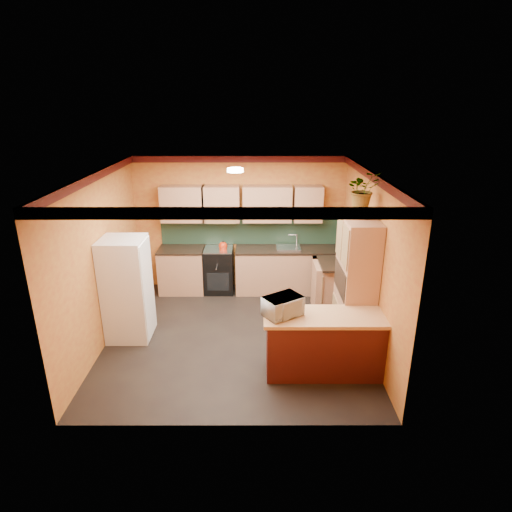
# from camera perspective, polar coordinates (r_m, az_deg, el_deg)

# --- Properties ---
(room_shell) EXTENTS (4.24, 4.24, 2.72)m
(room_shell) POSITION_cam_1_polar(r_m,az_deg,el_deg) (6.75, -2.64, 6.16)
(room_shell) COLOR black
(room_shell) RESTS_ON ground
(base_cabinets_back) EXTENTS (3.65, 0.60, 0.88)m
(base_cabinets_back) POSITION_cam_1_polar(r_m,az_deg,el_deg) (8.70, -0.84, -1.97)
(base_cabinets_back) COLOR tan
(base_cabinets_back) RESTS_ON ground
(countertop_back) EXTENTS (3.65, 0.62, 0.04)m
(countertop_back) POSITION_cam_1_polar(r_m,az_deg,el_deg) (8.54, -0.86, 0.89)
(countertop_back) COLOR black
(countertop_back) RESTS_ON base_cabinets_back
(stove) EXTENTS (0.58, 0.58, 0.91)m
(stove) POSITION_cam_1_polar(r_m,az_deg,el_deg) (8.73, -4.95, -1.87)
(stove) COLOR black
(stove) RESTS_ON ground
(kettle) EXTENTS (0.23, 0.23, 0.18)m
(kettle) POSITION_cam_1_polar(r_m,az_deg,el_deg) (8.48, -4.42, 1.41)
(kettle) COLOR red
(kettle) RESTS_ON stove
(sink) EXTENTS (0.48, 0.40, 0.03)m
(sink) POSITION_cam_1_polar(r_m,az_deg,el_deg) (8.55, 4.34, 1.11)
(sink) COLOR silver
(sink) RESTS_ON countertop_back
(base_cabinets_right) EXTENTS (0.60, 0.80, 0.88)m
(base_cabinets_right) POSITION_cam_1_polar(r_m,az_deg,el_deg) (8.10, 10.47, -4.07)
(base_cabinets_right) COLOR tan
(base_cabinets_right) RESTS_ON ground
(countertop_right) EXTENTS (0.62, 0.80, 0.04)m
(countertop_right) POSITION_cam_1_polar(r_m,az_deg,el_deg) (7.93, 10.68, -1.03)
(countertop_right) COLOR black
(countertop_right) RESTS_ON base_cabinets_right
(fridge) EXTENTS (0.68, 0.66, 1.70)m
(fridge) POSITION_cam_1_polar(r_m,az_deg,el_deg) (7.20, -16.85, -4.25)
(fridge) COLOR white
(fridge) RESTS_ON ground
(pantry) EXTENTS (0.48, 0.90, 2.10)m
(pantry) POSITION_cam_1_polar(r_m,az_deg,el_deg) (6.71, 13.12, -3.82)
(pantry) COLOR tan
(pantry) RESTS_ON ground
(fern_pot) EXTENTS (0.22, 0.22, 0.16)m
(fern_pot) POSITION_cam_1_polar(r_m,az_deg,el_deg) (6.40, 13.82, 5.65)
(fern_pot) COLOR #AA5829
(fern_pot) RESTS_ON pantry
(fern) EXTENTS (0.53, 0.47, 0.52)m
(fern) POSITION_cam_1_polar(r_m,az_deg,el_deg) (6.32, 14.07, 8.64)
(fern) COLOR tan
(fern) RESTS_ON fern_pot
(breakfast_bar) EXTENTS (1.80, 0.55, 0.88)m
(breakfast_bar) POSITION_cam_1_polar(r_m,az_deg,el_deg) (6.27, 9.87, -11.73)
(breakfast_bar) COLOR #4C1112
(breakfast_bar) RESTS_ON ground
(bar_top) EXTENTS (1.90, 0.65, 0.05)m
(bar_top) POSITION_cam_1_polar(r_m,az_deg,el_deg) (6.04, 10.13, -7.98)
(bar_top) COLOR tan
(bar_top) RESTS_ON breakfast_bar
(microwave) EXTENTS (0.61, 0.56, 0.28)m
(microwave) POSITION_cam_1_polar(r_m,az_deg,el_deg) (5.88, 3.58, -6.68)
(microwave) COLOR white
(microwave) RESTS_ON bar_top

